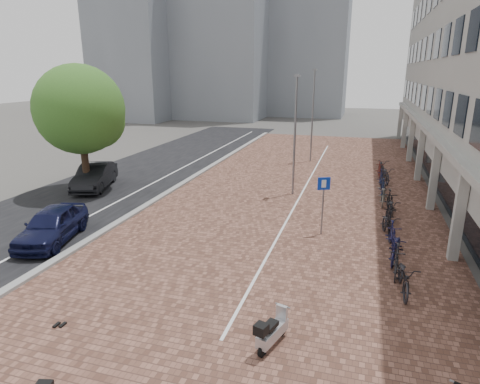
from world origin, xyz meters
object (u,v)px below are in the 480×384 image
object	(u,v)px
car_navy	(52,225)
car_dark	(95,176)
scooter_front	(272,330)
parking_sign	(323,197)

from	to	relation	value
car_navy	car_dark	size ratio (longest dim) A/B	0.93
car_navy	scooter_front	world-z (taller)	car_navy
car_dark	car_navy	bearing A→B (deg)	-84.68
car_navy	parking_sign	distance (m)	11.17
car_dark	parking_sign	xyz separation A→B (m)	(13.63, -3.47, 0.98)
car_navy	car_dark	distance (m)	7.96
car_navy	scooter_front	distance (m)	10.81
car_dark	scooter_front	bearing A→B (deg)	-58.73
scooter_front	car_dark	bearing A→B (deg)	156.76
car_dark	parking_sign	world-z (taller)	parking_sign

